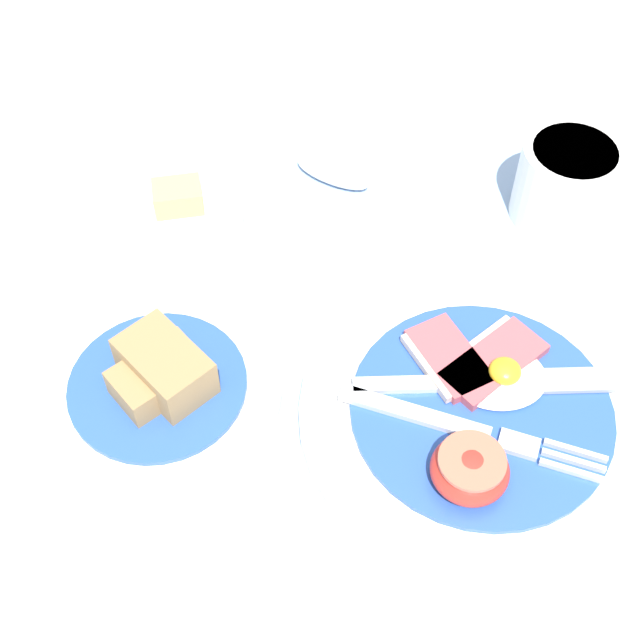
% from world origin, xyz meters
% --- Properties ---
extents(ground_plane, '(3.00, 3.00, 0.00)m').
position_xyz_m(ground_plane, '(0.00, 0.00, 0.00)').
color(ground_plane, '#93B2DB').
extents(breakfast_plate, '(0.26, 0.26, 0.04)m').
position_xyz_m(breakfast_plate, '(0.07, 0.02, 0.01)').
color(breakfast_plate, silver).
rests_on(breakfast_plate, ground_plane).
extents(bread_plate, '(0.18, 0.18, 0.05)m').
position_xyz_m(bread_plate, '(-0.15, 0.03, 0.01)').
color(bread_plate, silver).
rests_on(bread_plate, ground_plane).
extents(sugar_cup, '(0.08, 0.08, 0.07)m').
position_xyz_m(sugar_cup, '(0.16, 0.22, 0.04)').
color(sugar_cup, white).
rests_on(sugar_cup, ground_plane).
extents(butter_dish, '(0.11, 0.11, 0.03)m').
position_xyz_m(butter_dish, '(-0.16, 0.22, 0.01)').
color(butter_dish, silver).
rests_on(butter_dish, ground_plane).
extents(teaspoon_near_cup, '(0.18, 0.11, 0.01)m').
position_xyz_m(teaspoon_near_cup, '(-0.01, 0.25, 0.01)').
color(teaspoon_near_cup, silver).
rests_on(teaspoon_near_cup, ground_plane).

